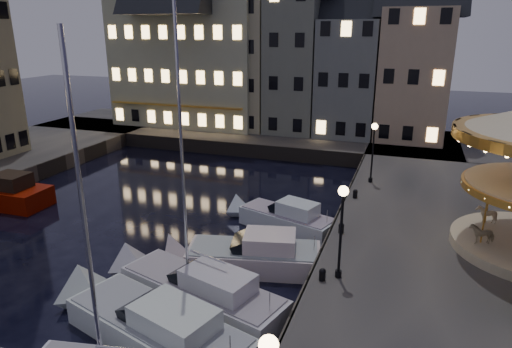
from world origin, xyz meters
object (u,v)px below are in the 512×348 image
at_px(bollard_b, 322,274).
at_px(bollard_c, 341,228).
at_px(motorboat_e, 281,219).
at_px(streetlamp_b, 342,219).
at_px(motorboat_c, 195,289).
at_px(motorboat_d, 246,256).
at_px(streetlamp_c, 373,144).
at_px(bollard_d, 355,193).
at_px(motorboat_b, 151,325).

bearing_deg(bollard_b, bollard_c, 90.00).
bearing_deg(motorboat_e, streetlamp_b, -56.37).
distance_m(motorboat_c, motorboat_d, 3.75).
distance_m(streetlamp_c, motorboat_c, 16.93).
bearing_deg(streetlamp_c, motorboat_e, -123.68).
height_order(streetlamp_b, motorboat_e, streetlamp_b).
relative_size(streetlamp_b, motorboat_d, 0.54).
height_order(streetlamp_b, bollard_b, streetlamp_b).
height_order(bollard_d, motorboat_e, motorboat_e).
bearing_deg(motorboat_d, motorboat_c, -105.91).
height_order(streetlamp_b, streetlamp_c, same).
height_order(streetlamp_c, motorboat_d, streetlamp_c).
height_order(bollard_c, bollard_d, same).
bearing_deg(streetlamp_b, bollard_c, 97.59).
xyz_separation_m(streetlamp_c, bollard_b, (-0.60, -14.00, -2.41)).
distance_m(bollard_c, motorboat_d, 5.25).
bearing_deg(motorboat_c, motorboat_d, 74.09).
height_order(streetlamp_b, bollard_c, streetlamp_b).
bearing_deg(motorboat_b, streetlamp_c, 70.86).
bearing_deg(streetlamp_b, motorboat_d, 161.92).
bearing_deg(bollard_b, streetlamp_c, 87.55).
distance_m(motorboat_d, motorboat_e, 5.18).
relative_size(bollard_d, motorboat_d, 0.07).
relative_size(bollard_b, bollard_c, 1.00).
relative_size(bollard_d, motorboat_c, 0.05).
xyz_separation_m(streetlamp_c, motorboat_c, (-5.89, -15.52, -3.34)).
relative_size(bollard_b, motorboat_c, 0.05).
bearing_deg(motorboat_e, bollard_d, 39.79).
distance_m(bollard_c, bollard_d, 5.50).
xyz_separation_m(streetlamp_c, bollard_d, (-0.60, -3.50, -2.41)).
xyz_separation_m(streetlamp_c, motorboat_e, (-4.49, -6.74, -3.38)).
relative_size(streetlamp_c, bollard_d, 7.32).
bearing_deg(motorboat_d, streetlamp_b, -18.08).
xyz_separation_m(streetlamp_b, bollard_b, (-0.60, -0.50, -2.41)).
distance_m(bollard_b, motorboat_c, 5.58).
xyz_separation_m(motorboat_c, motorboat_e, (1.39, 8.77, -0.04)).
bearing_deg(bollard_c, motorboat_e, 149.91).
height_order(streetlamp_b, motorboat_d, streetlamp_b).
bearing_deg(motorboat_d, bollard_d, 63.15).
height_order(streetlamp_c, bollard_c, streetlamp_c).
bearing_deg(motorboat_c, bollard_c, 50.95).
distance_m(streetlamp_c, bollard_d, 4.29).
distance_m(streetlamp_c, motorboat_d, 13.30).
relative_size(bollard_c, bollard_d, 1.00).
distance_m(streetlamp_b, bollard_c, 5.14).
relative_size(streetlamp_c, motorboat_c, 0.35).
relative_size(bollard_d, motorboat_e, 0.08).
bearing_deg(bollard_d, streetlamp_b, -86.57).
bearing_deg(bollard_d, bollard_b, -90.00).
xyz_separation_m(bollard_b, motorboat_c, (-5.29, -1.52, -0.92)).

